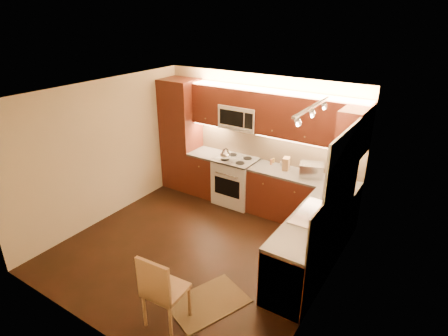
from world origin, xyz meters
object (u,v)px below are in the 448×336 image
Objects in this scene: toaster_oven at (311,170)px; soap_bottle at (344,200)px; knife_block at (286,164)px; stove at (236,181)px; dining_chair at (166,288)px; kettle at (225,154)px; microwave at (241,117)px; sink at (317,210)px.

toaster_oven is 2.10× the size of soap_bottle.
soap_bottle is (1.25, -0.76, -0.02)m from knife_block.
stove is 3.98× the size of knife_block.
soap_bottle is at bearing -16.45° from stove.
dining_chair is at bearing -73.81° from stove.
kettle reaches higher than soap_bottle.
soap_bottle is at bearing -19.57° from microwave.
toaster_oven is 0.48m from knife_block.
dining_chair is (-1.34, -2.43, -0.48)m from soap_bottle.
knife_block is 3.23m from dining_chair.
sink is 2.19× the size of toaster_oven.
stove is at bearing 174.63° from knife_block.
toaster_oven is 0.38× the size of dining_chair.
microwave is 1.94× the size of toaster_oven.
soap_bottle reaches higher than sink.
sink is at bearing -99.14° from soap_bottle.
sink is 3.72× the size of knife_block.
stove is at bearing 54.88° from kettle.
soap_bottle is 0.18× the size of dining_chair.
toaster_oven reaches higher than sink.
stove is 1.13m from knife_block.
kettle reaches higher than stove.
microwave is (0.00, 0.14, 1.26)m from stove.
knife_block is at bearing -2.31° from microwave.
kettle reaches higher than dining_chair.
knife_block is 1.47m from soap_bottle.
toaster_oven is 3.25m from dining_chair.
stove is 4.02× the size of kettle.
knife_block is (-1.01, 1.22, 0.04)m from sink.
microwave reaches higher than soap_bottle.
knife_block is at bearing 5.53° from stove.
kettle is 0.58× the size of toaster_oven.
stove is at bearing 164.34° from toaster_oven.
toaster_oven is (-0.54, 1.19, 0.04)m from sink.
sink is 3.76× the size of kettle.
kettle is at bearing -141.21° from stove.
stove is 0.90× the size of dining_chair.
kettle is 1.17m from knife_block.
toaster_oven is 1.70× the size of knife_block.
sink reaches higher than dining_chair.
knife_block reaches higher than soap_bottle.
sink is 2.30m from dining_chair.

